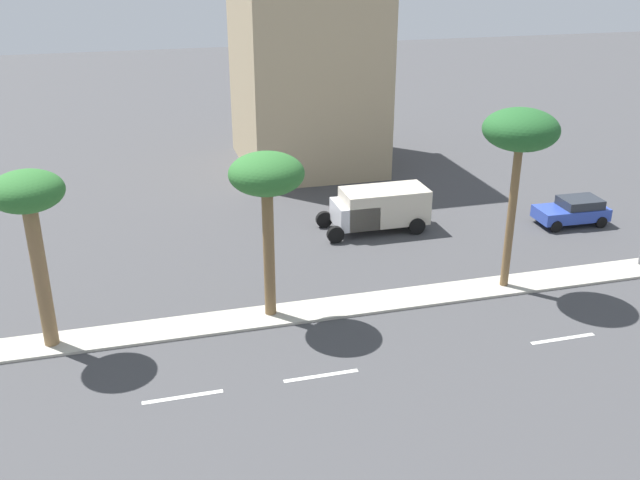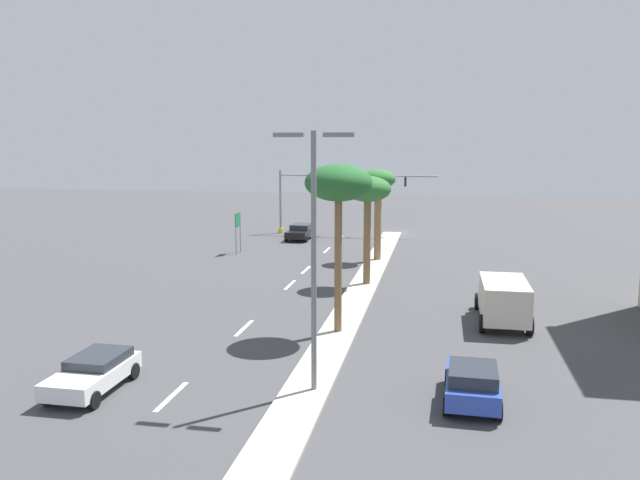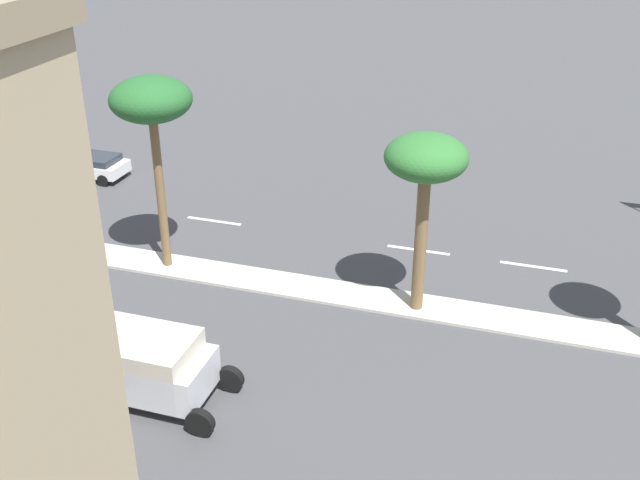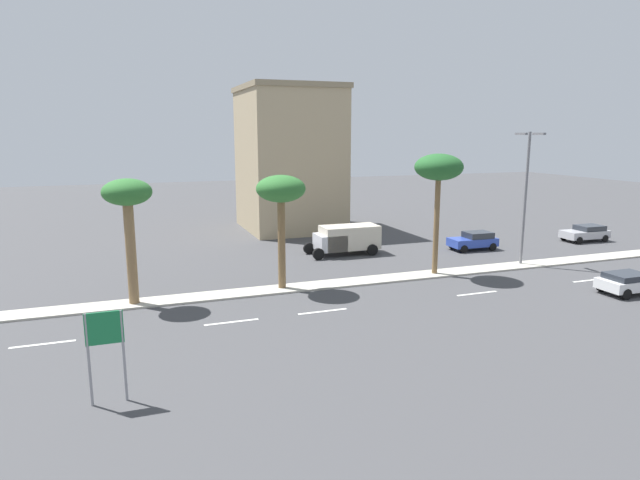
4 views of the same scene
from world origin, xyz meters
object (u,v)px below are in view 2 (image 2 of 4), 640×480
object	(u,v)px
palm_tree_trailing	(339,186)
sedan_white_front	(94,372)
sedan_blue_right	(472,382)
street_lamp_front	(314,241)
palm_tree_left	(368,193)
sedan_black_near	(301,231)
directional_road_sign	(238,225)
box_truck	(503,299)
traffic_signal_gantry	(323,192)
palm_tree_right	(378,185)

from	to	relation	value
palm_tree_trailing	sedan_white_front	distance (m)	13.49
palm_tree_trailing	sedan_blue_right	distance (m)	11.54
street_lamp_front	palm_tree_left	bearing A→B (deg)	-89.57
palm_tree_trailing	sedan_black_near	world-z (taller)	palm_tree_trailing
directional_road_sign	box_truck	xyz separation A→B (m)	(-19.80, 17.34, -1.16)
traffic_signal_gantry	directional_road_sign	distance (m)	13.53
directional_road_sign	palm_tree_left	world-z (taller)	palm_tree_left
palm_tree_right	sedan_black_near	bearing A→B (deg)	-49.38
palm_tree_right	sedan_black_near	world-z (taller)	palm_tree_right
traffic_signal_gantry	palm_tree_left	size ratio (longest dim) A/B	2.29
palm_tree_trailing	sedan_white_front	bearing A→B (deg)	48.34
palm_tree_trailing	sedan_blue_right	world-z (taller)	palm_tree_trailing
sedan_black_near	sedan_blue_right	bearing A→B (deg)	111.38
sedan_blue_right	box_truck	xyz separation A→B (m)	(-2.00, -10.81, 0.49)
directional_road_sign	palm_tree_right	world-z (taller)	palm_tree_right
sedan_white_front	palm_tree_right	bearing A→B (deg)	-105.47
palm_tree_trailing	sedan_black_near	bearing A→B (deg)	-74.12
sedan_blue_right	sedan_black_near	size ratio (longest dim) A/B	0.91
palm_tree_right	sedan_blue_right	bearing A→B (deg)	102.66
palm_tree_left	sedan_blue_right	bearing A→B (deg)	107.87
palm_tree_left	sedan_blue_right	size ratio (longest dim) A/B	1.76
directional_road_sign	sedan_white_front	bearing A→B (deg)	97.47
palm_tree_right	box_truck	xyz separation A→B (m)	(-8.07, 16.21, -4.64)
directional_road_sign	sedan_black_near	bearing A→B (deg)	-111.90
palm_tree_left	sedan_white_front	bearing A→B (deg)	67.77
traffic_signal_gantry	directional_road_sign	xyz separation A→B (m)	(4.92, 12.47, -1.83)
palm_tree_right	palm_tree_left	xyz separation A→B (m)	(-0.17, 8.74, 0.11)
palm_tree_left	box_truck	xyz separation A→B (m)	(-7.90, 7.47, -4.75)
directional_road_sign	sedan_white_front	xyz separation A→B (m)	(-3.87, 29.53, -1.72)
traffic_signal_gantry	street_lamp_front	size ratio (longest dim) A/B	1.68
street_lamp_front	sedan_black_near	xyz separation A→B (m)	(8.61, -36.71, -4.96)
palm_tree_trailing	sedan_black_near	xyz separation A→B (m)	(8.31, -29.22, -6.41)
street_lamp_front	palm_tree_trailing	bearing A→B (deg)	-87.74
palm_tree_right	directional_road_sign	bearing A→B (deg)	-5.52
street_lamp_front	sedan_blue_right	size ratio (longest dim) A/B	2.41
traffic_signal_gantry	sedan_blue_right	bearing A→B (deg)	107.60
palm_tree_left	box_truck	distance (m)	11.86
traffic_signal_gantry	street_lamp_front	xyz separation A→B (m)	(-7.13, 40.64, 1.46)
street_lamp_front	directional_road_sign	bearing A→B (deg)	-66.85
directional_road_sign	box_truck	distance (m)	26.35
directional_road_sign	sedan_blue_right	xyz separation A→B (m)	(-17.80, 28.15, -1.65)
sedan_white_front	sedan_black_near	size ratio (longest dim) A/B	0.97
traffic_signal_gantry	sedan_blue_right	xyz separation A→B (m)	(-12.88, 40.62, -3.48)
traffic_signal_gantry	box_truck	size ratio (longest dim) A/B	2.75
sedan_white_front	palm_tree_trailing	bearing A→B (deg)	-131.66
sedan_blue_right	box_truck	world-z (taller)	box_truck
street_lamp_front	box_truck	bearing A→B (deg)	-125.62
sedan_white_front	sedan_black_near	distance (m)	38.07
traffic_signal_gantry	palm_tree_right	distance (m)	15.30
traffic_signal_gantry	street_lamp_front	bearing A→B (deg)	99.95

